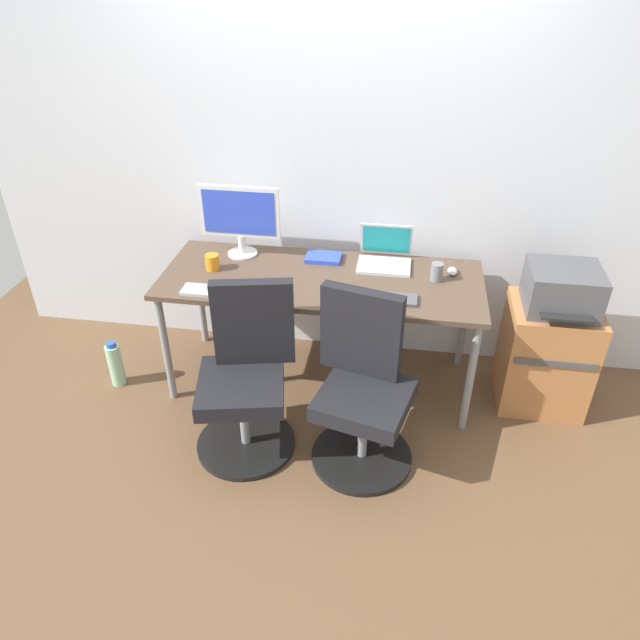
# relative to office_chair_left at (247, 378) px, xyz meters

# --- Properties ---
(ground_plane) EXTENTS (5.28, 5.28, 0.00)m
(ground_plane) POSITION_rel_office_chair_left_xyz_m (0.31, 0.58, -0.42)
(ground_plane) COLOR brown
(back_wall) EXTENTS (4.40, 0.04, 2.60)m
(back_wall) POSITION_rel_office_chair_left_xyz_m (0.31, 1.02, 0.88)
(back_wall) COLOR silver
(back_wall) RESTS_ON ground
(desk) EXTENTS (1.84, 0.72, 0.74)m
(desk) POSITION_rel_office_chair_left_xyz_m (0.31, 0.58, 0.26)
(desk) COLOR brown
(desk) RESTS_ON ground
(office_chair_left) EXTENTS (0.54, 0.54, 0.94)m
(office_chair_left) POSITION_rel_office_chair_left_xyz_m (0.00, 0.00, 0.00)
(office_chair_left) COLOR black
(office_chair_left) RESTS_ON ground
(office_chair_right) EXTENTS (0.54, 0.54, 0.94)m
(office_chair_right) POSITION_rel_office_chair_left_xyz_m (0.61, -0.00, 0.00)
(office_chair_right) COLOR black
(office_chair_right) RESTS_ON ground
(side_cabinet) EXTENTS (0.48, 0.43, 0.65)m
(side_cabinet) POSITION_rel_office_chair_left_xyz_m (1.63, 0.60, -0.10)
(side_cabinet) COLOR #B77542
(side_cabinet) RESTS_ON ground
(printer) EXTENTS (0.38, 0.40, 0.24)m
(printer) POSITION_rel_office_chair_left_xyz_m (1.63, 0.60, 0.35)
(printer) COLOR #515156
(printer) RESTS_ON side_cabinet
(water_bottle_on_floor) EXTENTS (0.09, 0.09, 0.31)m
(water_bottle_on_floor) POSITION_rel_office_chair_left_xyz_m (-0.95, 0.35, -0.28)
(water_bottle_on_floor) COLOR #A5D8B2
(water_bottle_on_floor) RESTS_ON ground
(desktop_monitor) EXTENTS (0.48, 0.18, 0.43)m
(desktop_monitor) POSITION_rel_office_chair_left_xyz_m (-0.21, 0.80, 0.57)
(desktop_monitor) COLOR silver
(desktop_monitor) RESTS_ON desk
(open_laptop) EXTENTS (0.31, 0.27, 0.22)m
(open_laptop) POSITION_rel_office_chair_left_xyz_m (0.65, 0.81, 0.37)
(open_laptop) COLOR silver
(open_laptop) RESTS_ON desk
(keyboard_by_monitor) EXTENTS (0.34, 0.12, 0.02)m
(keyboard_by_monitor) POSITION_rel_office_chair_left_xyz_m (-0.25, 0.32, 0.32)
(keyboard_by_monitor) COLOR #B7B7B7
(keyboard_by_monitor) RESTS_ON desk
(keyboard_by_laptop) EXTENTS (0.34, 0.12, 0.02)m
(keyboard_by_laptop) POSITION_rel_office_chair_left_xyz_m (0.68, 0.39, 0.32)
(keyboard_by_laptop) COLOR #515156
(keyboard_by_laptop) RESTS_ON desk
(mouse_by_monitor) EXTENTS (0.06, 0.10, 0.03)m
(mouse_by_monitor) POSITION_rel_office_chair_left_xyz_m (0.45, 0.42, 0.33)
(mouse_by_monitor) COLOR silver
(mouse_by_monitor) RESTS_ON desk
(mouse_by_laptop) EXTENTS (0.06, 0.10, 0.03)m
(mouse_by_laptop) POSITION_rel_office_chair_left_xyz_m (1.05, 0.74, 0.33)
(mouse_by_laptop) COLOR #B7B7B7
(mouse_by_laptop) RESTS_ON desk
(coffee_mug) EXTENTS (0.08, 0.08, 0.09)m
(coffee_mug) POSITION_rel_office_chair_left_xyz_m (-0.33, 0.58, 0.36)
(coffee_mug) COLOR orange
(coffee_mug) RESTS_ON desk
(pen_cup) EXTENTS (0.07, 0.07, 0.10)m
(pen_cup) POSITION_rel_office_chair_left_xyz_m (0.95, 0.65, 0.37)
(pen_cup) COLOR slate
(pen_cup) RESTS_ON desk
(notebook) EXTENTS (0.21, 0.15, 0.03)m
(notebook) POSITION_rel_office_chair_left_xyz_m (0.29, 0.81, 0.33)
(notebook) COLOR blue
(notebook) RESTS_ON desk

